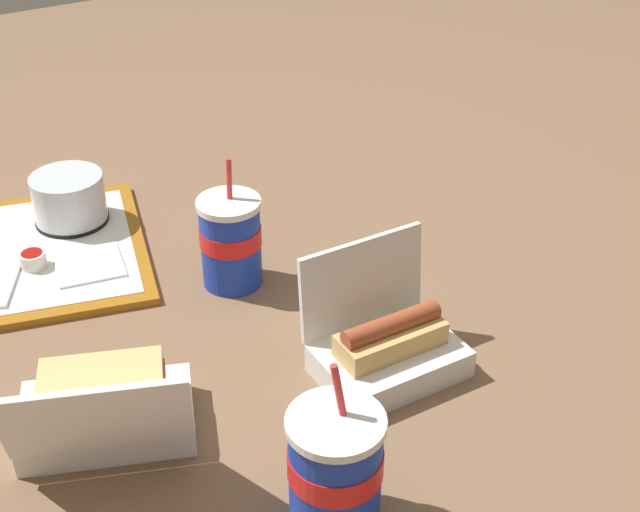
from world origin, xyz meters
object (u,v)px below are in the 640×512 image
Objects in this scene: clamshell_sandwich_back at (105,409)px; soda_cup_corner at (231,240)px; cake_container at (69,200)px; soda_cup_right at (335,469)px; ketchup_cup at (33,259)px; plastic_fork at (10,286)px; food_tray at (61,250)px; clamshell_hotdog_center at (386,345)px.

soda_cup_corner is (0.22, -0.28, 0.03)m from clamshell_sandwich_back.
cake_container is 0.60× the size of soda_cup_corner.
clamshell_sandwich_back is 0.30m from soda_cup_right.
soda_cup_right is at bearing -167.80° from ketchup_cup.
cake_container is 0.14m from ketchup_cup.
soda_cup_corner reaches higher than plastic_fork.
cake_container is at bearing -13.46° from clamshell_sandwich_back.
food_tray is 2.05× the size of soda_cup_right.
cake_container is (0.07, -0.04, 0.05)m from food_tray.
clamshell_hotdog_center is at bearing -157.57° from cake_container.
clamshell_hotdog_center is at bearing -164.67° from soda_cup_corner.
cake_container is 0.62m from clamshell_hotdog_center.
soda_cup_right is at bearing -146.51° from clamshell_sandwich_back.
ketchup_cup reaches higher than food_tray.
food_tray is at bearing -10.11° from clamshell_sandwich_back.
clamshell_hotdog_center reaches higher than cake_container.
plastic_fork is at bearing 126.17° from food_tray.
food_tray is 0.12m from plastic_fork.
soda_cup_right is (-0.47, 0.11, 0.00)m from soda_cup_corner.
plastic_fork is 0.53× the size of soda_cup_right.
soda_cup_right is (-0.25, -0.16, 0.03)m from clamshell_sandwich_back.
soda_cup_right reaches higher than cake_container.
soda_cup_right is at bearing 166.62° from soda_cup_corner.
soda_cup_right is at bearing 133.11° from clamshell_hotdog_center.
clamshell_hotdog_center reaches higher than plastic_fork.
clamshell_hotdog_center is 0.26m from soda_cup_right.
food_tray is at bearing 29.08° from clamshell_hotdog_center.
soda_cup_corner is at bearing -125.18° from ketchup_cup.
food_tray is at bearing -27.68° from plastic_fork.
plastic_fork is at bearing 135.09° from cake_container.
ketchup_cup is 0.40m from clamshell_sandwich_back.
clamshell_hotdog_center is (-0.57, -0.24, -0.01)m from cake_container.
clamshell_hotdog_center is 0.36m from clamshell_sandwich_back.
ketchup_cup is 0.66m from soda_cup_right.
clamshell_sandwich_back is at bearing 128.46° from soda_cup_corner.
ketchup_cup is 0.57m from clamshell_hotdog_center.
food_tray is at bearing 7.37° from soda_cup_right.
cake_container is at bearing 3.43° from soda_cup_right.
food_tray is 2.27× the size of clamshell_hotdog_center.
soda_cup_corner is 0.48m from soda_cup_right.
cake_container is at bearing -31.62° from food_tray.
plastic_fork is at bearing 64.86° from soda_cup_corner.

